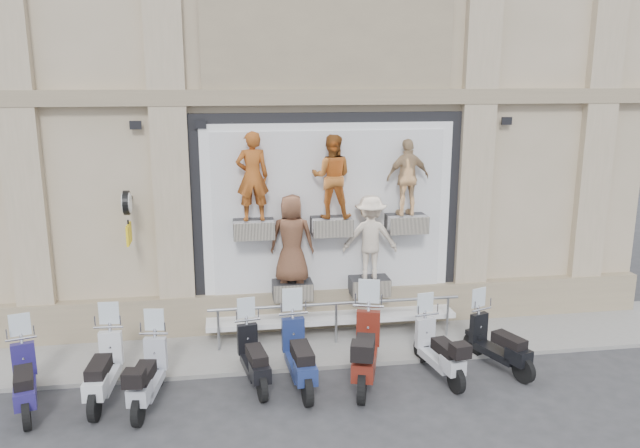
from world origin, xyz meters
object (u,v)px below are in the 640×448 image
(clock_sign_bracket, at_px, (127,210))
(scooter_b, at_px, (103,358))
(scooter_a, at_px, (23,368))
(scooter_h, at_px, (499,333))
(scooter_e, at_px, (299,343))
(scooter_c, at_px, (147,364))
(scooter_f, at_px, (366,337))
(guard_rail, at_px, (336,324))
(scooter_g, at_px, (439,340))
(scooter_d, at_px, (253,347))

(clock_sign_bracket, bearing_deg, scooter_b, -97.82)
(scooter_a, xyz_separation_m, scooter_b, (1.19, 0.15, 0.03))
(scooter_a, xyz_separation_m, scooter_h, (8.11, 0.20, -0.02))
(clock_sign_bracket, xyz_separation_m, scooter_e, (2.98, -1.96, -2.02))
(scooter_c, bearing_deg, scooter_e, 14.42)
(scooter_a, distance_m, scooter_f, 5.60)
(scooter_a, distance_m, scooter_c, 1.94)
(scooter_e, bearing_deg, guard_rail, 54.66)
(scooter_c, distance_m, scooter_g, 5.00)
(scooter_b, height_order, scooter_c, scooter_b)
(scooter_d, distance_m, scooter_e, 0.80)
(guard_rail, height_order, clock_sign_bracket, clock_sign_bracket)
(scooter_a, bearing_deg, scooter_h, -14.39)
(scooter_e, relative_size, scooter_f, 0.94)
(scooter_a, height_order, scooter_h, scooter_a)
(guard_rail, relative_size, scooter_g, 2.96)
(clock_sign_bracket, distance_m, scooter_h, 7.23)
(scooter_c, bearing_deg, guard_rail, 35.59)
(scooter_a, bearing_deg, scooter_b, -8.69)
(clock_sign_bracket, height_order, scooter_c, clock_sign_bracket)
(clock_sign_bracket, relative_size, scooter_f, 0.50)
(scooter_c, xyz_separation_m, scooter_f, (3.67, 0.21, 0.12))
(scooter_b, distance_m, scooter_c, 0.79)
(guard_rail, distance_m, scooter_e, 1.78)
(scooter_g, bearing_deg, scooter_b, 169.45)
(scooter_c, distance_m, scooter_d, 1.79)
(scooter_d, height_order, scooter_e, scooter_e)
(clock_sign_bracket, relative_size, scooter_d, 0.59)
(scooter_a, xyz_separation_m, scooter_e, (4.44, 0.12, 0.06))
(guard_rail, distance_m, scooter_d, 2.16)
(scooter_f, xyz_separation_m, scooter_h, (2.51, 0.12, -0.14))
(scooter_c, bearing_deg, scooter_g, 10.85)
(scooter_c, relative_size, scooter_e, 0.92)
(scooter_b, xyz_separation_m, scooter_h, (6.92, 0.05, -0.05))
(scooter_f, bearing_deg, guard_rail, 115.86)
(scooter_c, bearing_deg, scooter_h, 11.58)
(scooter_c, xyz_separation_m, scooter_e, (2.51, 0.26, 0.06))
(scooter_h, bearing_deg, scooter_g, 165.36)
(clock_sign_bracket, distance_m, scooter_d, 3.54)
(scooter_e, bearing_deg, scooter_c, -177.76)
(scooter_g, bearing_deg, scooter_a, 170.81)
(guard_rail, bearing_deg, scooter_h, -27.32)
(scooter_e, distance_m, scooter_f, 1.16)
(guard_rail, relative_size, scooter_c, 2.86)
(scooter_c, bearing_deg, scooter_d, 22.41)
(scooter_b, bearing_deg, clock_sign_bracket, 86.08)
(scooter_a, height_order, scooter_f, scooter_f)
(scooter_a, relative_size, scooter_e, 0.92)
(scooter_f, bearing_deg, scooter_d, -169.44)
(scooter_e, bearing_deg, scooter_d, 163.93)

